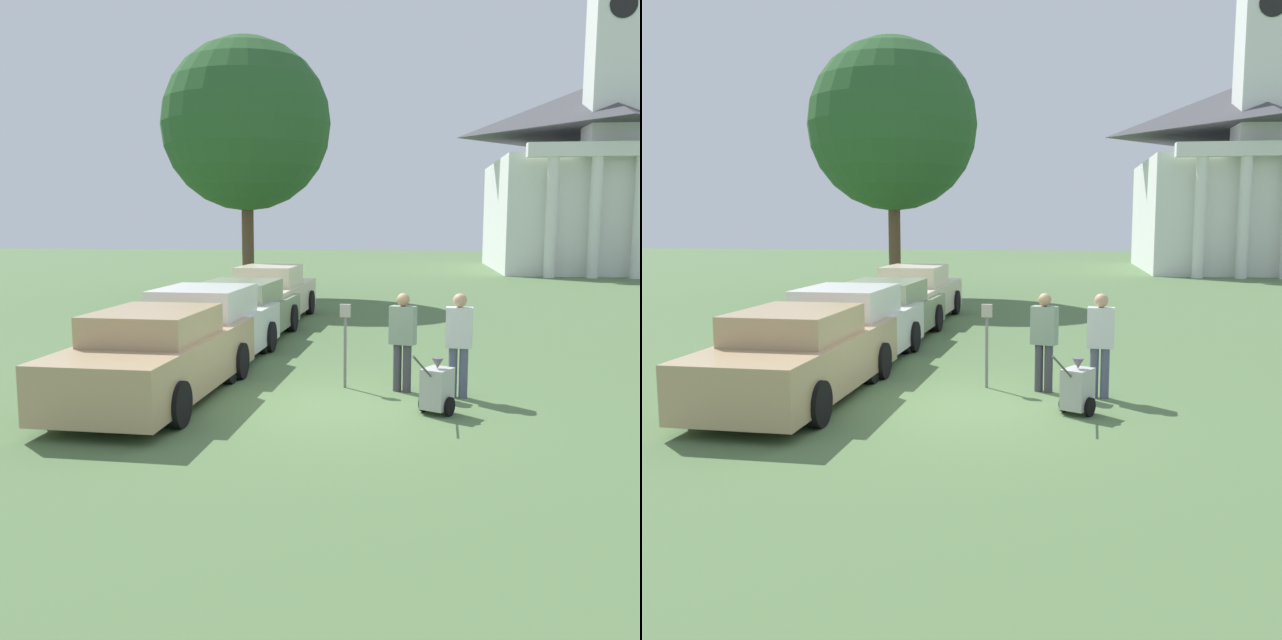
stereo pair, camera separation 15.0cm
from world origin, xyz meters
TOP-DOWN VIEW (x-y plane):
  - ground_plane at (0.00, 0.00)m, footprint 120.00×120.00m
  - parked_car_tan at (-2.70, 0.17)m, footprint 2.09×5.10m
  - parked_car_white at (-2.70, 2.89)m, footprint 2.10×5.04m
  - parked_car_sage at (-2.70, 5.81)m, footprint 2.12×5.13m
  - parked_car_cream at (-2.70, 9.35)m, footprint 2.05×4.97m
  - parking_meter at (0.19, 1.29)m, footprint 0.18×0.09m
  - person_worker at (1.17, 1.13)m, footprint 0.47×0.34m
  - person_supervisor at (2.07, 0.83)m, footprint 0.44×0.26m
  - equipment_cart at (1.70, -0.22)m, footprint 0.65×0.96m
  - church at (11.34, 32.85)m, footprint 10.69×13.23m
  - shade_tree at (-4.74, 15.36)m, footprint 6.16×6.16m

SIDE VIEW (x-z plane):
  - ground_plane at x=0.00m, z-range 0.00..0.00m
  - equipment_cart at x=1.70m, z-range -0.11..0.89m
  - parked_car_sage at x=-2.70m, z-range -0.05..1.39m
  - parked_car_tan at x=-2.70m, z-range -0.04..1.42m
  - parked_car_white at x=-2.70m, z-range -0.06..1.50m
  - parked_car_cream at x=-2.70m, z-range -0.06..1.52m
  - person_worker at x=1.17m, z-range 0.11..1.77m
  - person_supervisor at x=2.07m, z-range 0.12..1.81m
  - parking_meter at x=0.19m, z-range 0.28..1.72m
  - church at x=11.34m, z-range -4.77..16.05m
  - shade_tree at x=-4.74m, z-range 1.59..10.96m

